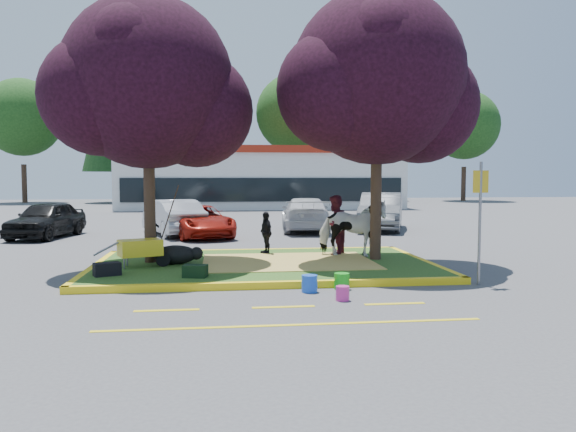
{
  "coord_description": "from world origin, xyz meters",
  "views": [
    {
      "loc": [
        -1.11,
        -13.77,
        2.27
      ],
      "look_at": [
        0.66,
        0.5,
        1.26
      ],
      "focal_mm": 35.0,
      "sensor_mm": 36.0,
      "label": 1
    }
  ],
  "objects": [
    {
      "name": "car_black",
      "position": [
        -7.48,
        8.0,
        0.69
      ],
      "size": [
        2.35,
        4.27,
        1.37
      ],
      "primitive_type": "imported",
      "rotation": [
        0.0,
        0.0,
        -0.19
      ],
      "color": "black",
      "rests_on": "ground"
    },
    {
      "name": "car_white",
      "position": [
        2.51,
        9.39,
        0.7
      ],
      "size": [
        2.47,
        4.99,
        1.4
      ],
      "primitive_type": "imported",
      "rotation": [
        0.0,
        0.0,
        3.03
      ],
      "color": "silver",
      "rests_on": "ground"
    },
    {
      "name": "straw_bedding",
      "position": [
        0.6,
        0.0,
        0.15
      ],
      "size": [
        4.2,
        3.0,
        0.01
      ],
      "primitive_type": "cube",
      "color": "#C9B852",
      "rests_on": "median_island"
    },
    {
      "name": "sign_post",
      "position": [
        4.3,
        -2.7,
        1.6
      ],
      "size": [
        0.36,
        0.09,
        2.58
      ],
      "rotation": [
        0.0,
        0.0,
        0.18
      ],
      "color": "slate",
      "rests_on": "ground"
    },
    {
      "name": "handler",
      "position": [
        -2.84,
        1.23,
        0.87
      ],
      "size": [
        0.43,
        0.58,
        1.45
      ],
      "primitive_type": "imported",
      "rotation": [
        0.0,
        0.0,
        1.73
      ],
      "color": "black",
      "rests_on": "median_island"
    },
    {
      "name": "gear_bag_green",
      "position": [
        -1.61,
        -1.89,
        0.28
      ],
      "size": [
        0.55,
        0.41,
        0.26
      ],
      "primitive_type": "cube",
      "rotation": [
        0.0,
        0.0,
        -0.24
      ],
      "color": "black",
      "rests_on": "median_island"
    },
    {
      "name": "bucket_green",
      "position": [
        1.35,
        -2.8,
        0.16
      ],
      "size": [
        0.34,
        0.34,
        0.33
      ],
      "primitive_type": "cylinder",
      "rotation": [
        0.0,
        0.0,
        -0.12
      ],
      "color": "green",
      "rests_on": "ground"
    },
    {
      "name": "bucket_pink",
      "position": [
        1.13,
        -3.82,
        0.13
      ],
      "size": [
        0.28,
        0.28,
        0.27
      ],
      "primitive_type": "cylinder",
      "rotation": [
        0.0,
        0.0,
        0.1
      ],
      "color": "#CA2D8D",
      "rests_on": "ground"
    },
    {
      "name": "curb_right",
      "position": [
        4.08,
        0.0,
        0.07
      ],
      "size": [
        0.16,
        5.3,
        0.15
      ],
      "primitive_type": "cube",
      "color": "yellow",
      "rests_on": "ground"
    },
    {
      "name": "ground",
      "position": [
        0.0,
        0.0,
        0.0
      ],
      "size": [
        90.0,
        90.0,
        0.0
      ],
      "primitive_type": "plane",
      "color": "#424244",
      "rests_on": "ground"
    },
    {
      "name": "bucket_blue",
      "position": [
        0.66,
        -2.99,
        0.17
      ],
      "size": [
        0.41,
        0.41,
        0.34
      ],
      "primitive_type": "cylinder",
      "rotation": [
        0.0,
        0.0,
        0.38
      ],
      "color": "blue",
      "rests_on": "ground"
    },
    {
      "name": "fire_lane_stripe_a",
      "position": [
        -2.0,
        -4.2,
        0.0
      ],
      "size": [
        1.1,
        0.12,
        0.01
      ],
      "primitive_type": "cube",
      "color": "yellow",
      "rests_on": "ground"
    },
    {
      "name": "fire_lane_long",
      "position": [
        0.0,
        -5.4,
        0.0
      ],
      "size": [
        6.0,
        0.1,
        0.01
      ],
      "primitive_type": "cube",
      "color": "yellow",
      "rests_on": "ground"
    },
    {
      "name": "car_silver",
      "position": [
        -2.87,
        8.37,
        0.7
      ],
      "size": [
        2.85,
        4.48,
        1.39
      ],
      "primitive_type": "imported",
      "rotation": [
        0.0,
        0.0,
        3.5
      ],
      "color": "#ACAEB5",
      "rests_on": "ground"
    },
    {
      "name": "visitor_a",
      "position": [
        2.04,
        1.17,
        0.96
      ],
      "size": [
        0.89,
        0.97,
        1.62
      ],
      "primitive_type": "imported",
      "rotation": [
        0.0,
        0.0,
        -2.01
      ],
      "color": "#4D1622",
      "rests_on": "median_island"
    },
    {
      "name": "wheelbarrow",
      "position": [
        -2.93,
        -0.37,
        0.6
      ],
      "size": [
        1.7,
        0.89,
        0.65
      ],
      "rotation": [
        0.0,
        0.0,
        0.39
      ],
      "color": "black",
      "rests_on": "median_island"
    },
    {
      "name": "calf",
      "position": [
        -2.16,
        0.0,
        0.38
      ],
      "size": [
        1.18,
        0.88,
        0.46
      ],
      "primitive_type": "ellipsoid",
      "rotation": [
        0.0,
        0.0,
        -0.29
      ],
      "color": "black",
      "rests_on": "median_island"
    },
    {
      "name": "retail_building",
      "position": [
        2.0,
        27.98,
        2.25
      ],
      "size": [
        20.4,
        8.4,
        4.4
      ],
      "color": "silver",
      "rests_on": "ground"
    },
    {
      "name": "cow",
      "position": [
        2.41,
        0.73,
        0.91
      ],
      "size": [
        1.97,
        1.34,
        1.52
      ],
      "primitive_type": "imported",
      "rotation": [
        0.0,
        0.0,
        1.25
      ],
      "color": "silver",
      "rests_on": "median_island"
    },
    {
      "name": "curb_left",
      "position": [
        -4.08,
        0.0,
        0.07
      ],
      "size": [
        0.16,
        5.3,
        0.15
      ],
      "primitive_type": "cube",
      "color": "yellow",
      "rests_on": "ground"
    },
    {
      "name": "gear_bag_dark",
      "position": [
        -3.49,
        -1.47,
        0.29
      ],
      "size": [
        0.62,
        0.5,
        0.28
      ],
      "primitive_type": "cube",
      "rotation": [
        0.0,
        0.0,
        0.42
      ],
      "color": "black",
      "rests_on": "median_island"
    },
    {
      "name": "fire_lane_stripe_b",
      "position": [
        0.0,
        -4.2,
        0.0
      ],
      "size": [
        1.1,
        0.12,
        0.01
      ],
      "primitive_type": "cube",
      "color": "yellow",
      "rests_on": "ground"
    },
    {
      "name": "curb_near",
      "position": [
        0.0,
        -2.58,
        0.07
      ],
      "size": [
        8.3,
        0.16,
        0.15
      ],
      "primitive_type": "cube",
      "color": "yellow",
      "rests_on": "ground"
    },
    {
      "name": "curb_far",
      "position": [
        0.0,
        2.58,
        0.07
      ],
      "size": [
        8.3,
        0.16,
        0.15
      ],
      "primitive_type": "cube",
      "color": "yellow",
      "rests_on": "ground"
    },
    {
      "name": "car_red",
      "position": [
        -1.82,
        7.54,
        0.6
      ],
      "size": [
        3.05,
        4.67,
        1.19
      ],
      "primitive_type": "imported",
      "rotation": [
        0.0,
        0.0,
        0.27
      ],
      "color": "maroon",
      "rests_on": "ground"
    },
    {
      "name": "tree_purple_right",
      "position": [
        2.92,
        0.18,
        4.56
      ],
      "size": [
        5.3,
        4.4,
        6.82
      ],
      "color": "black",
      "rests_on": "median_island"
    },
    {
      "name": "tree_purple_left",
      "position": [
        -2.78,
        0.38,
        4.36
      ],
      "size": [
        5.06,
        4.2,
        6.51
      ],
      "color": "black",
      "rests_on": "median_island"
    },
    {
      "name": "car_grey",
      "position": [
        5.8,
        9.48,
        0.79
      ],
      "size": [
        3.18,
        5.1,
        1.59
      ],
      "primitive_type": "imported",
      "rotation": [
        0.0,
        0.0,
        -0.34
      ],
      "color": "#55595D",
      "rests_on": "ground"
    },
    {
      "name": "fire_lane_stripe_c",
      "position": [
        2.0,
        -4.2,
        0.0
      ],
      "size": [
        1.1,
        0.12,
        0.01
      ],
      "primitive_type": "cube",
      "color": "yellow",
      "rests_on": "ground"
    },
    {
      "name": "median_island",
      "position": [
        0.0,
        0.0,
        0.07
      ],
      "size": [
        8.0,
        5.0,
        0.15
      ],
      "primitive_type": "cube",
      "color": "#254816",
      "rests_on": "ground"
    },
    {
      "name": "treeline",
      "position": [
        1.23,
        37.61,
        7.73
      ],
      "size": [
        46.58,
        7.8,
        14.63
      ],
      "color": "black",
      "rests_on": "ground"
    },
    {
      "name": "visitor_b",
      "position": [
        0.19,
        1.59,
        0.73
      ],
      "size": [
        0.47,
        0.73,
        1.16
      ],
      "primitive_type": "imported",
      "rotation": [
        0.0,
        0.0,
        -1.27
      ],
      "color": "black",
      "rests_on": "median_island"
    }
  ]
}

